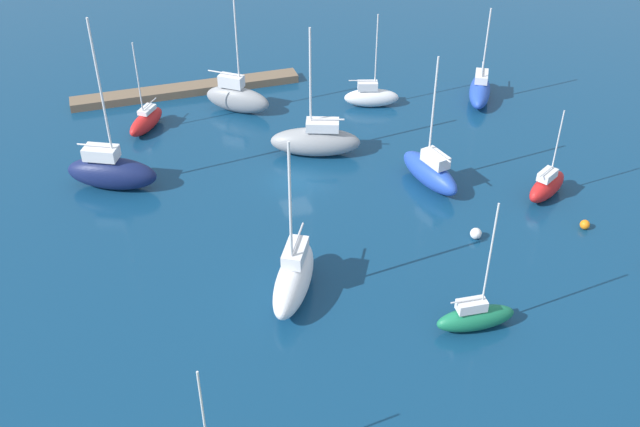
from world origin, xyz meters
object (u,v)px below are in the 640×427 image
at_px(pier_dock, 187,90).
at_px(sailboat_gray_far_south, 316,140).
at_px(sailboat_white_outer_mooring, 294,277).
at_px(sailboat_navy_near_pier, 111,171).
at_px(mooring_buoy_orange, 585,225).
at_px(sailboat_green_center_basin, 475,317).
at_px(sailboat_white_west_end, 371,96).
at_px(sailboat_red_inner_mooring, 146,121).
at_px(sailboat_gray_east_end, 237,98).
at_px(sailboat_blue_mid_basin, 480,90).
at_px(sailboat_red_lone_north, 547,186).
at_px(sailboat_blue_off_beacon, 430,171).
at_px(mooring_buoy_white, 476,233).

relative_size(pier_dock, sailboat_gray_far_south, 1.96).
distance_m(sailboat_white_outer_mooring, sailboat_navy_near_pier, 20.40).
height_order(sailboat_navy_near_pier, mooring_buoy_orange, sailboat_navy_near_pier).
relative_size(sailboat_green_center_basin, sailboat_white_west_end, 1.04).
height_order(sailboat_white_outer_mooring, sailboat_red_inner_mooring, sailboat_white_outer_mooring).
distance_m(sailboat_white_west_end, sailboat_gray_east_end, 13.19).
relative_size(sailboat_blue_mid_basin, sailboat_white_west_end, 1.03).
bearing_deg(sailboat_green_center_basin, sailboat_white_outer_mooring, 151.25).
distance_m(sailboat_green_center_basin, mooring_buoy_orange, 15.00).
height_order(sailboat_white_outer_mooring, sailboat_red_lone_north, sailboat_white_outer_mooring).
distance_m(pier_dock, sailboat_blue_mid_basin, 29.68).
relative_size(sailboat_navy_near_pier, mooring_buoy_orange, 19.43).
relative_size(sailboat_blue_mid_basin, sailboat_gray_far_south, 0.82).
xyz_separation_m(sailboat_white_outer_mooring, sailboat_gray_east_end, (-1.94, -27.48, -0.03)).
bearing_deg(sailboat_red_inner_mooring, sailboat_gray_far_south, 93.56).
bearing_deg(sailboat_blue_mid_basin, mooring_buoy_orange, 23.63).
bearing_deg(sailboat_blue_mid_basin, sailboat_blue_off_beacon, -11.74).
bearing_deg(pier_dock, sailboat_blue_off_beacon, 125.84).
relative_size(pier_dock, sailboat_white_outer_mooring, 1.88).
relative_size(sailboat_white_west_end, mooring_buoy_white, 10.71).
distance_m(sailboat_white_outer_mooring, mooring_buoy_white, 15.00).
distance_m(sailboat_red_lone_north, mooring_buoy_orange, 4.85).
height_order(sailboat_blue_mid_basin, sailboat_red_inner_mooring, sailboat_blue_mid_basin).
bearing_deg(sailboat_navy_near_pier, sailboat_gray_east_end, 64.22).
bearing_deg(sailboat_blue_off_beacon, mooring_buoy_white, 169.31).
relative_size(sailboat_red_lone_north, mooring_buoy_orange, 10.30).
bearing_deg(sailboat_white_west_end, sailboat_green_center_basin, -82.15).
relative_size(sailboat_blue_mid_basin, mooring_buoy_orange, 12.82).
xyz_separation_m(sailboat_navy_near_pier, sailboat_blue_off_beacon, (-25.27, 7.45, -0.24)).
xyz_separation_m(sailboat_white_outer_mooring, sailboat_blue_off_beacon, (-14.50, -9.87, -0.21)).
xyz_separation_m(sailboat_gray_far_south, sailboat_blue_off_beacon, (-7.62, 7.54, -0.10)).
height_order(sailboat_blue_mid_basin, sailboat_gray_far_south, sailboat_gray_far_south).
relative_size(pier_dock, sailboat_red_inner_mooring, 2.64).
height_order(sailboat_red_lone_north, mooring_buoy_white, sailboat_red_lone_north).
bearing_deg(sailboat_gray_east_end, sailboat_white_outer_mooring, -56.67).
xyz_separation_m(sailboat_red_lone_north, sailboat_green_center_basin, (12.55, 12.04, -0.08)).
distance_m(sailboat_red_lone_north, sailboat_red_inner_mooring, 36.49).
xyz_separation_m(sailboat_blue_mid_basin, sailboat_red_inner_mooring, (32.62, -3.83, -0.21)).
xyz_separation_m(pier_dock, sailboat_blue_off_beacon, (-16.67, 23.08, 0.92)).
bearing_deg(sailboat_gray_east_end, sailboat_navy_near_pier, -104.00).
xyz_separation_m(sailboat_red_lone_north, mooring_buoy_white, (8.02, 3.38, -0.64)).
height_order(pier_dock, sailboat_red_inner_mooring, sailboat_red_inner_mooring).
height_order(sailboat_blue_mid_basin, sailboat_white_west_end, sailboat_blue_mid_basin).
bearing_deg(mooring_buoy_orange, sailboat_white_outer_mooring, 1.56).
bearing_deg(sailboat_blue_off_beacon, sailboat_navy_near_pier, 60.54).
bearing_deg(mooring_buoy_white, sailboat_red_lone_north, -157.15).
relative_size(pier_dock, sailboat_blue_off_beacon, 2.04).
height_order(sailboat_red_lone_north, sailboat_red_inner_mooring, sailboat_red_inner_mooring).
bearing_deg(sailboat_navy_near_pier, sailboat_blue_mid_basin, 33.84).
bearing_deg(sailboat_blue_mid_basin, sailboat_red_lone_north, 20.23).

